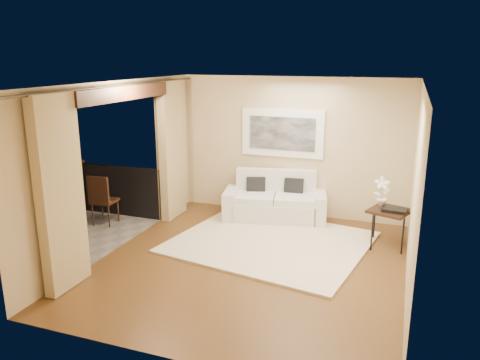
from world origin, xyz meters
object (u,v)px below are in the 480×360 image
at_px(sofa, 275,202).
at_px(side_table, 389,213).
at_px(balcony_chair_far, 101,197).
at_px(orchid, 382,192).
at_px(ice_bucket, 47,183).
at_px(balcony_chair_near, 51,202).
at_px(bistro_table, 50,196).

xyz_separation_m(sofa, side_table, (2.13, -0.71, 0.26)).
height_order(side_table, balcony_chair_far, balcony_chair_far).
bearing_deg(sofa, orchid, -28.51).
relative_size(orchid, ice_bucket, 2.54).
relative_size(side_table, orchid, 1.49).
bearing_deg(balcony_chair_far, balcony_chair_near, 49.57).
xyz_separation_m(bistro_table, balcony_chair_far, (0.56, 0.69, -0.14)).
relative_size(orchid, bistro_table, 0.65).
distance_m(bistro_table, balcony_chair_near, 0.11).
xyz_separation_m(sofa, ice_bucket, (-3.64, -1.99, 0.56)).
distance_m(side_table, balcony_chair_far, 5.11).
distance_m(side_table, bistro_table, 5.79).
relative_size(side_table, bistro_table, 0.97).
distance_m(bistro_table, balcony_chair_far, 0.90).
bearing_deg(balcony_chair_near, orchid, 30.40).
height_order(bistro_table, ice_bucket, ice_bucket).
height_order(bistro_table, balcony_chair_far, balcony_chair_far).
bearing_deg(sofa, balcony_chair_near, -159.68).
distance_m(side_table, balcony_chair_near, 5.76).
xyz_separation_m(side_table, ice_bucket, (-5.78, -1.29, 0.29)).
bearing_deg(balcony_chair_far, side_table, -176.50).
bearing_deg(ice_bucket, side_table, 12.57).
bearing_deg(side_table, ice_bucket, -167.43).
distance_m(balcony_chair_far, ice_bucket, 0.96).
distance_m(sofa, orchid, 2.15).
bearing_deg(side_table, balcony_chair_near, -165.23).
xyz_separation_m(balcony_chair_far, ice_bucket, (-0.73, -0.54, 0.33)).
relative_size(balcony_chair_far, ice_bucket, 4.81).
height_order(balcony_chair_far, ice_bucket, ice_bucket).
bearing_deg(orchid, ice_bucket, -165.98).
relative_size(side_table, balcony_chair_far, 0.79).
xyz_separation_m(side_table, bistro_table, (-5.61, -1.44, 0.11)).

